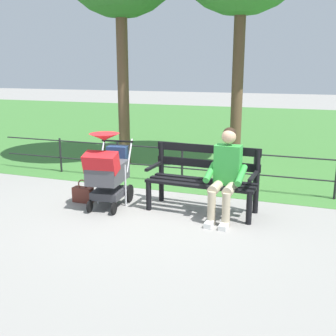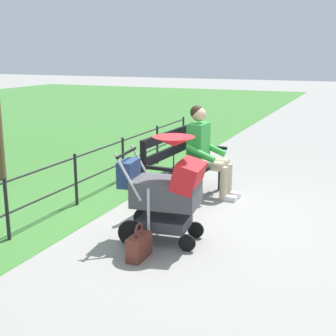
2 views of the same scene
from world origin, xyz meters
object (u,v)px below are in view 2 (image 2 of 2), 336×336
(park_bench, at_px, (181,163))
(person_on_bench, at_px, (206,149))
(stroller, at_px, (167,188))
(handbag, at_px, (139,246))

(park_bench, xyz_separation_m, person_on_bench, (-0.37, 0.22, 0.15))
(person_on_bench, bearing_deg, stroller, 5.41)
(stroller, relative_size, handbag, 3.11)
(person_on_bench, distance_m, handbag, 2.32)
(stroller, xyz_separation_m, handbag, (0.50, -0.08, -0.47))
(park_bench, distance_m, person_on_bench, 0.46)
(stroller, distance_m, handbag, 0.69)
(person_on_bench, relative_size, stroller, 1.11)
(park_bench, height_order, person_on_bench, person_on_bench)
(handbag, bearing_deg, stroller, 170.52)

